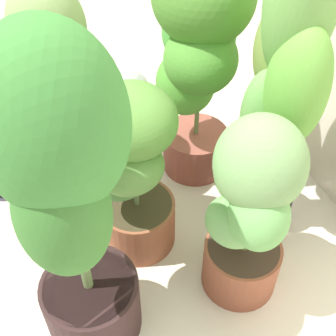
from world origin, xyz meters
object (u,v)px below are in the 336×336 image
potted_plant_front_left (57,85)px  potted_plant_center (132,165)px  cell_phone (5,187)px  potted_plant_back_right (251,206)px  floor_fan (129,96)px  potted_plant_back_left (199,48)px  potted_plant_front_right (68,193)px  potted_plant_back_center (286,77)px

potted_plant_front_left → potted_plant_center: bearing=24.5°
potted_plant_center → cell_phone: 0.70m
potted_plant_back_right → floor_fan: potted_plant_back_right is taller
potted_plant_front_left → potted_plant_back_left: bearing=84.1°
potted_plant_front_left → floor_fan: size_ratio=2.55×
potted_plant_back_left → potted_plant_front_left: (-0.05, -0.49, -0.07)m
potted_plant_back_left → potted_plant_back_right: size_ratio=1.34×
potted_plant_center → potted_plant_back_left: 0.48m
potted_plant_front_right → potted_plant_back_center: 0.71m
potted_plant_front_right → potted_plant_center: bearing=141.0°
potted_plant_front_left → floor_fan: potted_plant_front_left is taller
potted_plant_center → potted_plant_back_left: (-0.29, 0.33, 0.19)m
potted_plant_back_left → potted_plant_back_center: size_ratio=0.81×
potted_plant_center → potted_plant_back_center: (0.05, 0.46, 0.25)m
cell_phone → potted_plant_back_center: bearing=-8.2°
potted_plant_back_left → potted_plant_back_center: 0.36m
potted_plant_front_left → cell_phone: (-0.08, -0.28, -0.47)m
potted_plant_front_right → cell_phone: (-0.68, -0.21, -0.58)m
potted_plant_center → floor_fan: (-0.56, 0.15, -0.15)m
potted_plant_back_left → floor_fan: potted_plant_back_left is taller
potted_plant_back_center → cell_phone: potted_plant_back_center is taller
floor_fan → potted_plant_front_left: bearing=91.3°
potted_plant_back_center → potted_plant_back_right: (0.24, -0.20, -0.23)m
potted_plant_back_center → cell_phone: bearing=-117.4°
potted_plant_back_left → floor_fan: (-0.28, -0.18, -0.34)m
potted_plant_back_center → potted_plant_back_left: bearing=-158.8°
potted_plant_back_center → potted_plant_back_right: size_ratio=1.64×
potted_plant_back_center → floor_fan: 0.79m
potted_plant_front_right → potted_plant_center: size_ratio=1.56×
potted_plant_back_left → cell_phone: 0.94m
potted_plant_front_right → potted_plant_back_right: potted_plant_front_right is taller
potted_plant_front_left → cell_phone: size_ratio=5.27×
potted_plant_center → cell_phone: bearing=-134.2°
cell_phone → floor_fan: 0.63m
potted_plant_center → potted_plant_back_left: size_ratio=0.72×
floor_fan → potted_plant_center: bearing=129.7°
potted_plant_back_center → cell_phone: 1.17m
potted_plant_front_right → floor_fan: potted_plant_front_right is taller
potted_plant_center → floor_fan: potted_plant_center is taller
potted_plant_back_center → potted_plant_back_right: bearing=-40.8°
potted_plant_front_right → potted_plant_back_left: size_ratio=1.12×
potted_plant_back_left → potted_plant_back_center: potted_plant_back_center is taller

